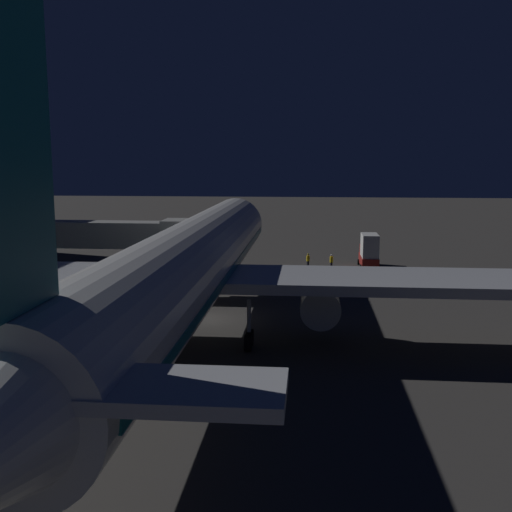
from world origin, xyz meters
name	(u,v)px	position (x,y,z in m)	size (l,w,h in m)	color
ground_plane	(208,319)	(0.00, 0.00, 0.00)	(320.00, 320.00, 0.00)	#383533
airliner_at_gate	(187,269)	(0.00, 7.95, 5.66)	(52.57, 61.33, 18.90)	silver
jet_bridge	(97,235)	(12.39, -8.91, 5.76)	(23.22, 3.40, 7.30)	#9E9E99
apron_floodlight_mast	(22,181)	(25.50, -20.67, 10.45)	(2.90, 0.50, 18.02)	#59595E
catering_truck	(369,251)	(-15.47, -24.99, 2.06)	(2.36, 5.53, 4.18)	maroon
ground_crew_marshaller_fwd	(308,260)	(-8.14, -24.00, 1.00)	(0.40, 0.40, 1.81)	black
ground_crew_by_tug	(331,261)	(-10.93, -23.55, 1.01)	(0.40, 0.40, 1.83)	black
traffic_cone_nose_port	(257,269)	(-2.20, -21.22, 0.28)	(0.36, 0.36, 0.55)	orange
traffic_cone_nose_starboard	(220,269)	(2.20, -21.22, 0.28)	(0.36, 0.36, 0.55)	orange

